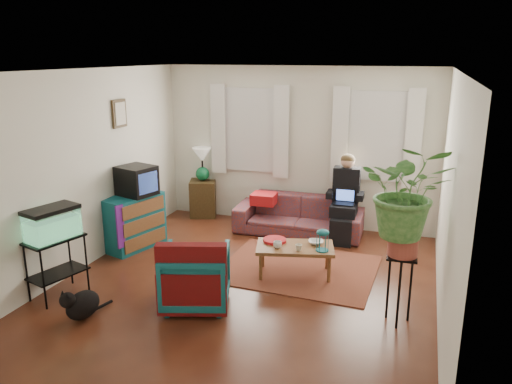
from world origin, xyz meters
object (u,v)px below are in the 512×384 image
(side_table, at_px, (203,198))
(coffee_table, at_px, (295,260))
(aquarium_stand, at_px, (57,267))
(armchair, at_px, (196,274))
(sofa, at_px, (299,209))
(dresser, at_px, (134,222))
(plant_stand, at_px, (399,289))

(side_table, xyz_separation_m, coffee_table, (2.15, -1.88, -0.12))
(aquarium_stand, height_order, armchair, armchair)
(aquarium_stand, bearing_deg, side_table, 99.97)
(sofa, bearing_deg, aquarium_stand, -127.40)
(sofa, xyz_separation_m, dresser, (-2.15, -1.38, 0.01))
(sofa, bearing_deg, plant_stand, -56.35)
(coffee_table, xyz_separation_m, plant_stand, (1.33, -0.79, 0.18))
(dresser, height_order, armchair, dresser)
(side_table, distance_m, armchair, 3.26)
(side_table, xyz_separation_m, dresser, (-0.34, -1.69, 0.08))
(sofa, xyz_separation_m, armchair, (-0.53, -2.68, -0.02))
(coffee_table, bearing_deg, plant_stand, -44.88)
(aquarium_stand, xyz_separation_m, armchair, (1.63, 0.33, 0.01))
(sofa, relative_size, plant_stand, 2.59)
(side_table, relative_size, aquarium_stand, 0.89)
(plant_stand, bearing_deg, aquarium_stand, -170.20)
(sofa, distance_m, side_table, 1.84)
(aquarium_stand, relative_size, armchair, 0.96)
(armchair, relative_size, plant_stand, 0.97)
(dresser, height_order, coffee_table, dresser)
(coffee_table, bearing_deg, armchair, -142.13)
(sofa, height_order, aquarium_stand, sofa)
(aquarium_stand, bearing_deg, armchair, 27.45)
(sofa, relative_size, armchair, 2.66)
(side_table, height_order, dresser, dresser)
(armchair, height_order, plant_stand, plant_stand)
(side_table, distance_m, coffee_table, 2.86)
(side_table, distance_m, dresser, 1.73)
(sofa, distance_m, dresser, 2.55)
(sofa, distance_m, aquarium_stand, 3.71)
(sofa, relative_size, side_table, 3.11)
(dresser, distance_m, coffee_table, 2.50)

